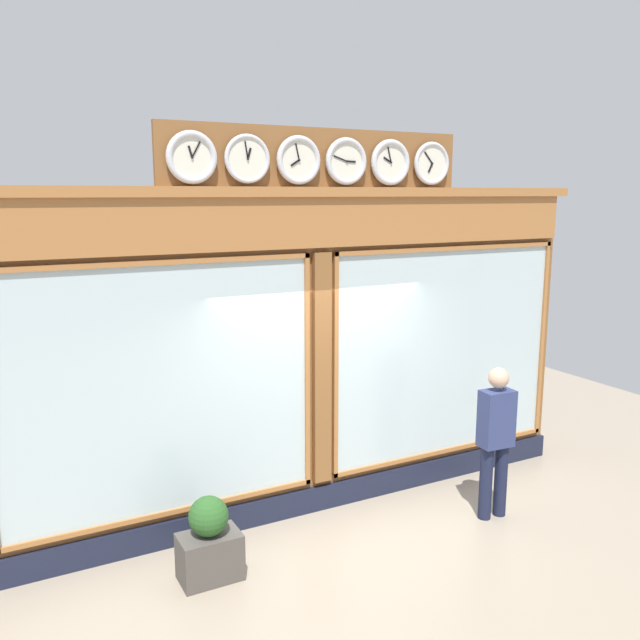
{
  "coord_description": "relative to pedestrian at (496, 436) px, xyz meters",
  "views": [
    {
      "loc": [
        3.27,
        6.16,
        3.5
      ],
      "look_at": [
        0.0,
        0.0,
        2.17
      ],
      "focal_mm": 37.28,
      "sensor_mm": 36.0,
      "label": 1
    }
  ],
  "objects": [
    {
      "name": "planter_shrub",
      "position": [
        3.13,
        -0.29,
        -0.31
      ],
      "size": [
        0.37,
        0.37,
        0.37
      ],
      "primitive_type": "sphere",
      "color": "#285623",
      "rests_on": "planter_box"
    },
    {
      "name": "planter_box",
      "position": [
        3.13,
        -0.29,
        -0.71
      ],
      "size": [
        0.56,
        0.36,
        0.44
      ],
      "primitive_type": "cube",
      "color": "#4C4742",
      "rests_on": "ground_plane"
    },
    {
      "name": "shop_facade",
      "position": [
        1.59,
        -1.18,
        0.9
      ],
      "size": [
        6.92,
        0.42,
        4.16
      ],
      "color": "brown",
      "rests_on": "ground_plane"
    },
    {
      "name": "pedestrian",
      "position": [
        0.0,
        0.0,
        0.0
      ],
      "size": [
        0.38,
        0.25,
        1.69
      ],
      "color": "#191E38",
      "rests_on": "ground_plane"
    }
  ]
}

